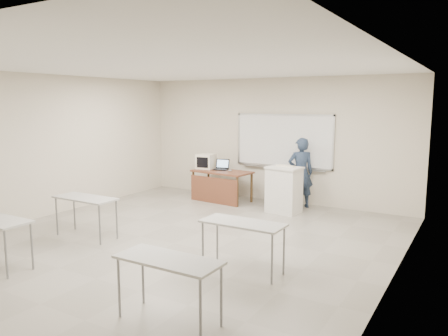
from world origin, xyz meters
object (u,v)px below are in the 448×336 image
Objects in this scene: whiteboard at (284,141)px; mouse at (230,170)px; instructor_desk at (220,180)px; presenter at (301,173)px; crt_monitor at (206,161)px; podium at (284,190)px; laptop at (222,167)px; keyboard at (286,166)px.

whiteboard is 24.32× the size of mouse.
whiteboard is at bearing 36.88° from instructor_desk.
whiteboard is 1.53× the size of presenter.
whiteboard is 0.95m from presenter.
crt_monitor is (-0.55, 0.24, 0.38)m from instructor_desk.
presenter reaches higher than crt_monitor.
mouse is 1.73m from presenter.
podium is 1.64m from mouse.
podium is 0.74m from presenter.
whiteboard reaches higher than laptop.
crt_monitor is at bearing 175.52° from podium.
keyboard is at bearing 93.29° from podium.
keyboard is 0.26× the size of presenter.
laptop is at bearing 115.98° from instructor_desk.
mouse is (0.30, -0.11, -0.04)m from laptop.
crt_monitor is 0.47m from laptop.
podium is (0.45, -1.00, -0.97)m from whiteboard.
instructor_desk is 1.85m from keyboard.
keyboard reaches higher than laptop.
laptop is at bearing 168.33° from mouse.
mouse is at bearing -31.77° from laptop.
crt_monitor is at bearing 162.25° from instructor_desk.
keyboard is at bearing 1.71° from instructor_desk.
whiteboard is at bearing 8.47° from laptop.
whiteboard is at bearing -64.44° from presenter.
laptop is 0.32m from mouse.
instructor_desk is at bearing -148.69° from whiteboard.
whiteboard is 1.47m from podium.
presenter is (0.12, 0.58, -0.22)m from keyboard.
podium is 0.63× the size of presenter.
laptop is at bearing 172.13° from podium.
instructor_desk is 0.34m from mouse.
presenter reaches higher than mouse.
crt_monitor is 2.36m from keyboard.
presenter is at bearing -6.57° from laptop.
podium is at bearing -81.68° from keyboard.
instructor_desk is at bearing -133.07° from mouse.
podium reaches higher than mouse.
podium is at bearing -65.61° from whiteboard.
presenter is (2.00, 0.20, 0.00)m from laptop.
keyboard is 0.64m from presenter.
whiteboard is 1.66m from laptop.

